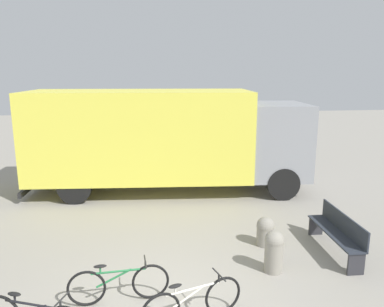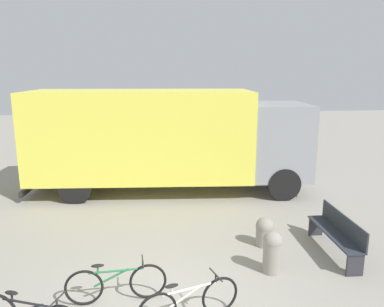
% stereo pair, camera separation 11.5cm
% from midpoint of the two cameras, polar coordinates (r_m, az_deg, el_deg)
% --- Properties ---
extents(delivery_truck, '(9.12, 3.14, 3.31)m').
position_cam_midpoint_polar(delivery_truck, '(12.19, -4.37, 2.64)').
color(delivery_truck, '#EAE04C').
rests_on(delivery_truck, ground).
extents(park_bench, '(0.47, 1.98, 0.89)m').
position_cam_midpoint_polar(park_bench, '(8.90, 21.02, -10.98)').
color(park_bench, '#282D38').
rests_on(park_bench, ground).
extents(bicycle_middle, '(1.74, 0.44, 0.74)m').
position_cam_midpoint_polar(bicycle_middle, '(6.93, -11.60, -18.86)').
color(bicycle_middle, black).
rests_on(bicycle_middle, ground).
extents(bicycle_far, '(1.67, 0.62, 0.74)m').
position_cam_midpoint_polar(bicycle_far, '(6.36, -0.47, -21.72)').
color(bicycle_far, black).
rests_on(bicycle_far, ground).
extents(bollard_near_bench, '(0.38, 0.38, 0.86)m').
position_cam_midpoint_polar(bollard_near_bench, '(7.79, 11.95, -14.18)').
color(bollard_near_bench, gray).
rests_on(bollard_near_bench, ground).
extents(bollard_far_bench, '(0.41, 0.41, 0.67)m').
position_cam_midpoint_polar(bollard_far_bench, '(8.88, 10.73, -11.48)').
color(bollard_far_bench, gray).
rests_on(bollard_far_bench, ground).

